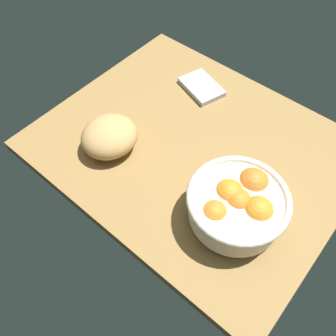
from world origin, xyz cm
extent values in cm
cube|color=olive|center=(0.00, 0.00, -1.50)|extent=(80.13, 65.32, 3.00)
cylinder|color=silver|center=(20.38, -11.24, 0.84)|extent=(10.35, 10.35, 1.68)
cylinder|color=silver|center=(20.38, -11.24, 5.21)|extent=(21.27, 21.27, 7.06)
torus|color=silver|center=(20.38, -11.24, 8.74)|extent=(22.87, 22.87, 1.60)
sphere|color=orange|center=(17.62, -10.76, 6.81)|extent=(7.14, 7.14, 7.14)
sphere|color=orange|center=(20.20, -4.90, 6.89)|extent=(7.57, 7.57, 7.57)
sphere|color=orange|center=(24.97, -10.45, 6.84)|extent=(7.32, 7.32, 7.32)
sphere|color=orange|center=(18.13, -16.89, 6.71)|extent=(6.55, 6.55, 6.55)
sphere|color=orange|center=(20.38, -11.24, 6.74)|extent=(6.73, 6.73, 6.73)
ellipsoid|color=tan|center=(-16.75, -14.71, 4.17)|extent=(16.31, 17.24, 8.33)
cube|color=#B7BCC7|center=(-12.04, 19.08, 0.80)|extent=(15.17, 12.42, 1.59)
camera|label=1|loc=(34.49, -51.38, 75.41)|focal=38.48mm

